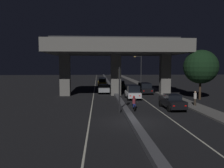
{
  "coord_description": "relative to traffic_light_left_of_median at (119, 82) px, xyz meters",
  "views": [
    {
      "loc": [
        -2.78,
        -17.52,
        4.58
      ],
      "look_at": [
        -0.45,
        19.15,
        1.6
      ],
      "focal_mm": 35.0,
      "sensor_mm": 36.0,
      "label": 1
    }
  ],
  "objects": [
    {
      "name": "car_taxi_yellow_second_oncoming",
      "position": [
        -1.16,
        29.08,
        -2.04
      ],
      "size": [
        2.1,
        4.35,
        2.0
      ],
      "rotation": [
        0.0,
        0.0,
        -1.54
      ],
      "color": "gold",
      "rests_on": "ground_plane"
    },
    {
      "name": "lane_line_left_inner",
      "position": [
        -2.82,
        31.33,
        -3.09
      ],
      "size": [
        0.12,
        126.0,
        0.0
      ],
      "primitive_type": "cube",
      "color": "beige",
      "rests_on": "ground_plane"
    },
    {
      "name": "pedestrian_on_sidewalk",
      "position": [
        8.85,
        2.57,
        -2.11
      ],
      "size": [
        0.32,
        0.32,
        1.64
      ],
      "color": "#2D261E",
      "rests_on": "sidewalk_right"
    },
    {
      "name": "roadside_tree_kerbside_near",
      "position": [
        11.94,
        7.88,
        1.42
      ],
      "size": [
        4.62,
        4.62,
        6.83
      ],
      "color": "#38281C",
      "rests_on": "ground_plane"
    },
    {
      "name": "car_black_lead",
      "position": [
        5.8,
        1.45,
        -2.27
      ],
      "size": [
        1.83,
        4.51,
        1.6
      ],
      "rotation": [
        0.0,
        0.0,
        1.57
      ],
      "color": "black",
      "rests_on": "ground_plane"
    },
    {
      "name": "car_silver_fifth",
      "position": [
        2.75,
        31.27,
        -2.35
      ],
      "size": [
        1.97,
        4.66,
        1.43
      ],
      "rotation": [
        0.0,
        0.0,
        1.59
      ],
      "color": "gray",
      "rests_on": "ground_plane"
    },
    {
      "name": "elevated_overpass",
      "position": [
        0.71,
        13.13,
        4.02
      ],
      "size": [
        20.63,
        11.44,
        9.23
      ],
      "color": "slate",
      "rests_on": "ground_plane"
    },
    {
      "name": "motorcycle_blue_filtering_near",
      "position": [
        1.65,
        1.2,
        -2.45
      ],
      "size": [
        0.34,
        1.95,
        1.52
      ],
      "rotation": [
        0.0,
        0.0,
        1.5
      ],
      "color": "black",
      "rests_on": "ground_plane"
    },
    {
      "name": "ground_plane",
      "position": [
        0.71,
        -3.67,
        -3.09
      ],
      "size": [
        200.0,
        200.0,
        0.0
      ],
      "primitive_type": "plane",
      "color": "black"
    },
    {
      "name": "street_lamp",
      "position": [
        7.99,
        30.83,
        1.14
      ],
      "size": [
        1.93,
        0.32,
        7.12
      ],
      "color": "#2D2D30",
      "rests_on": "ground_plane"
    },
    {
      "name": "car_dark_green_fourth",
      "position": [
        2.42,
        22.76,
        -2.26
      ],
      "size": [
        2.03,
        4.42,
        1.65
      ],
      "rotation": [
        0.0,
        0.0,
        1.53
      ],
      "color": "black",
      "rests_on": "ground_plane"
    },
    {
      "name": "car_silver_lead_oncoming",
      "position": [
        -1.12,
        15.98,
        -2.31
      ],
      "size": [
        1.98,
        4.27,
        1.52
      ],
      "rotation": [
        0.0,
        0.0,
        -1.57
      ],
      "color": "gray",
      "rests_on": "ground_plane"
    },
    {
      "name": "car_white_second",
      "position": [
        2.76,
        9.03,
        -2.08
      ],
      "size": [
        1.93,
        4.03,
        1.92
      ],
      "rotation": [
        0.0,
        0.0,
        1.57
      ],
      "color": "silver",
      "rests_on": "ground_plane"
    },
    {
      "name": "sidewalk_right",
      "position": [
        8.84,
        24.33,
        -3.01
      ],
      "size": [
        2.17,
        126.0,
        0.16
      ],
      "primitive_type": "cube",
      "color": "#5B5956",
      "rests_on": "ground_plane"
    },
    {
      "name": "traffic_light_left_of_median",
      "position": [
        0.0,
        0.0,
        0.0
      ],
      "size": [
        0.3,
        0.49,
        4.52
      ],
      "color": "black",
      "rests_on": "ground_plane"
    },
    {
      "name": "car_black_third",
      "position": [
        5.74,
        14.8,
        -2.14
      ],
      "size": [
        2.09,
        4.25,
        1.8
      ],
      "rotation": [
        0.0,
        0.0,
        1.58
      ],
      "color": "black",
      "rests_on": "ground_plane"
    },
    {
      "name": "lane_line_right_inner",
      "position": [
        4.24,
        31.33,
        -3.09
      ],
      "size": [
        0.12,
        126.0,
        0.0
      ],
      "primitive_type": "cube",
      "color": "beige",
      "rests_on": "ground_plane"
    },
    {
      "name": "median_divider",
      "position": [
        0.71,
        31.33,
        -2.91
      ],
      "size": [
        0.61,
        126.0,
        0.35
      ],
      "primitive_type": "cube",
      "color": "#4C4C51",
      "rests_on": "ground_plane"
    }
  ]
}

